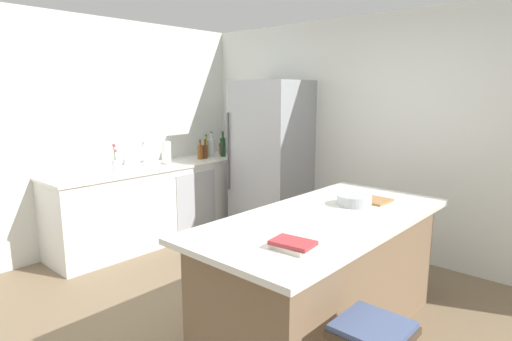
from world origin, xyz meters
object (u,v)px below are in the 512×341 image
flower_vase (115,163)px  wine_bottle (223,146)px  soda_bottle (212,146)px  sink_faucet (144,153)px  mixing_bowl (354,200)px  hot_sauce_bottle (221,148)px  refrigerator (271,159)px  syrup_bottle (205,151)px  gin_bottle (231,145)px  olive_oil_bottle (206,148)px  paper_towel_roll (166,153)px  kitchen_island (324,275)px  cookbook_stack (293,245)px  cutting_board (368,199)px  whiskey_bottle (200,152)px

flower_vase → wine_bottle: bearing=87.9°
soda_bottle → wine_bottle: bearing=34.9°
sink_faucet → mixing_bowl: size_ratio=1.12×
hot_sauce_bottle → wine_bottle: 0.20m
refrigerator → soda_bottle: 0.95m
mixing_bowl → refrigerator: bearing=148.4°
soda_bottle → syrup_bottle: bearing=-66.6°
flower_vase → gin_bottle: size_ratio=0.91×
olive_oil_bottle → paper_towel_roll: bearing=-84.5°
kitchen_island → soda_bottle: (-2.68, 1.32, 0.59)m
paper_towel_roll → olive_oil_bottle: (-0.07, 0.70, -0.01)m
cookbook_stack → olive_oil_bottle: bearing=146.6°
wine_bottle → cutting_board: 2.69m
kitchen_island → wine_bottle: (-2.55, 1.41, 0.59)m
sink_faucet → wine_bottle: 1.15m
whiskey_bottle → cutting_board: (2.60, -0.44, -0.10)m
refrigerator → wine_bottle: refrigerator is taller
wine_bottle → soda_bottle: 0.16m
kitchen_island → mixing_bowl: 0.63m
wine_bottle → soda_bottle: (-0.13, -0.09, 0.00)m
refrigerator → wine_bottle: (-0.80, -0.06, 0.09)m
flower_vase → olive_oil_bottle: bearing=93.4°
refrigerator → gin_bottle: refrigerator is taller
cutting_board → wine_bottle: bearing=162.5°
paper_towel_roll → syrup_bottle: 0.60m
kitchen_island → refrigerator: 2.33m
kitchen_island → sink_faucet: 2.77m
hot_sauce_bottle → syrup_bottle: (0.11, -0.39, 0.01)m
refrigerator → flower_vase: refrigerator is taller
hot_sauce_bottle → soda_bottle: (0.03, -0.20, 0.05)m
soda_bottle → mixing_bowl: bearing=-19.2°
refrigerator → hot_sauce_bottle: refrigerator is taller
olive_oil_bottle → hot_sauce_bottle: bearing=93.8°
kitchen_island → syrup_bottle: size_ratio=8.56×
refrigerator → cutting_board: refrigerator is taller
hot_sauce_bottle → mixing_bowl: bearing=-22.7°
sink_faucet → hot_sauce_bottle: sink_faucet is taller
whiskey_bottle → mixing_bowl: size_ratio=0.94×
paper_towel_roll → kitchen_island: bearing=-11.6°
flower_vase → wine_bottle: (0.06, 1.56, 0.04)m
wine_bottle → paper_towel_roll: bearing=-94.7°
refrigerator → mixing_bowl: bearing=-31.6°
olive_oil_bottle → whiskey_bottle: olive_oil_bottle is taller
flower_vase → syrup_bottle: (0.01, 1.29, -0.00)m
paper_towel_roll → cookbook_stack: paper_towel_roll is taller
wine_bottle → cutting_board: bearing=-17.5°
cookbook_stack → mixing_bowl: 1.08m
wine_bottle → syrup_bottle: bearing=-99.7°
kitchen_island → gin_bottle: size_ratio=6.22×
cutting_board → paper_towel_roll: bearing=-178.6°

